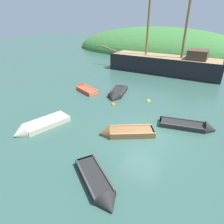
# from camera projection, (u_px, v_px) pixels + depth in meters

# --- Properties ---
(ground_plane) EXTENTS (120.00, 120.00, 0.00)m
(ground_plane) POSITION_uv_depth(u_px,v_px,m) (143.00, 136.00, 12.32)
(ground_plane) COLOR #33564C
(shore_hill) EXTENTS (36.11, 19.93, 9.46)m
(shore_hill) POSITION_uv_depth(u_px,v_px,m) (157.00, 50.00, 42.01)
(shore_hill) COLOR #387033
(shore_hill) RESTS_ON ground
(sailing_ship) EXTENTS (16.83, 4.87, 12.95)m
(sailing_ship) POSITION_uv_depth(u_px,v_px,m) (164.00, 66.00, 25.38)
(sailing_ship) COLOR black
(sailing_ship) RESTS_ON ground
(rowboat_outer_right) EXTENTS (3.80, 1.55, 1.07)m
(rowboat_outer_right) POSITION_uv_depth(u_px,v_px,m) (191.00, 127.00, 13.14)
(rowboat_outer_right) COLOR black
(rowboat_outer_right) RESTS_ON ground
(rowboat_center) EXTENTS (3.20, 2.88, 0.94)m
(rowboat_center) POSITION_uv_depth(u_px,v_px,m) (98.00, 185.00, 8.62)
(rowboat_center) COLOR black
(rowboat_center) RESTS_ON ground
(rowboat_far) EXTENTS (3.64, 2.58, 1.05)m
(rowboat_far) POSITION_uv_depth(u_px,v_px,m) (123.00, 133.00, 12.41)
(rowboat_far) COLOR brown
(rowboat_far) RESTS_ON ground
(rowboat_portside) EXTENTS (1.67, 3.68, 1.19)m
(rowboat_portside) POSITION_uv_depth(u_px,v_px,m) (117.00, 94.00, 18.43)
(rowboat_portside) COLOR black
(rowboat_portside) RESTS_ON ground
(rowboat_near_dock) EXTENTS (3.20, 2.34, 1.04)m
(rowboat_near_dock) POSITION_uv_depth(u_px,v_px,m) (85.00, 90.00, 19.62)
(rowboat_near_dock) COLOR #C64C2D
(rowboat_near_dock) RESTS_ON ground
(rowboat_outer_left) EXTENTS (2.55, 4.00, 1.20)m
(rowboat_outer_left) POSITION_uv_depth(u_px,v_px,m) (38.00, 127.00, 13.06)
(rowboat_outer_left) COLOR beige
(rowboat_outer_left) RESTS_ON ground
(buoy_yellow) EXTENTS (0.35, 0.35, 0.35)m
(buoy_yellow) POSITION_uv_depth(u_px,v_px,m) (148.00, 101.00, 17.23)
(buoy_yellow) COLOR yellow
(buoy_yellow) RESTS_ON ground
(buoy_orange) EXTENTS (0.35, 0.35, 0.35)m
(buoy_orange) POSITION_uv_depth(u_px,v_px,m) (113.00, 105.00, 16.56)
(buoy_orange) COLOR orange
(buoy_orange) RESTS_ON ground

